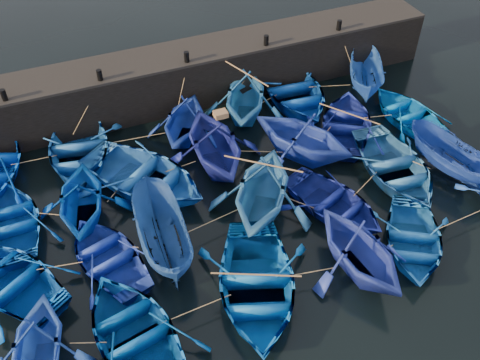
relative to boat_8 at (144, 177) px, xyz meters
name	(u,v)px	position (x,y,z in m)	size (l,w,h in m)	color
ground	(273,248)	(3.52, -4.99, -0.60)	(120.00, 120.00, 0.00)	black
quay_wall	(183,77)	(3.52, 5.51, 0.65)	(26.00, 2.50, 2.50)	black
quay_top	(181,54)	(3.52, 5.51, 1.96)	(26.00, 2.50, 0.12)	black
bollard_0	(4,95)	(-4.48, 4.61, 2.27)	(0.24, 0.24, 0.50)	black
bollard_1	(100,75)	(-0.48, 4.61, 2.27)	(0.24, 0.24, 0.50)	black
bollard_2	(187,57)	(3.52, 4.61, 2.27)	(0.24, 0.24, 0.50)	black
bollard_3	(266,40)	(7.52, 4.61, 2.27)	(0.24, 0.24, 0.50)	black
bollard_4	(339,25)	(11.52, 4.61, 2.27)	(0.24, 0.24, 0.50)	black
boat_1	(78,150)	(-2.21, 2.80, -0.03)	(3.93, 5.50, 1.14)	#144F96
boat_2	(184,119)	(2.56, 2.51, 0.45)	(3.43, 3.98, 2.09)	#153397
boat_3	(245,95)	(5.76, 2.99, 0.60)	(3.93, 4.55, 2.40)	#246BB4
boat_4	(293,90)	(8.47, 3.31, 0.01)	(4.16, 5.81, 1.21)	navy
boat_5	(366,76)	(12.29, 2.70, 0.26)	(1.67, 4.42, 1.71)	blue
boat_6	(13,221)	(-5.24, -0.36, -0.14)	(3.18, 4.44, 0.92)	#064199
boat_7	(81,199)	(-2.61, -0.82, 0.50)	(3.59, 4.16, 2.19)	#023996
boat_8	(144,177)	(0.00, 0.00, 0.00)	(4.11, 5.74, 1.19)	blue
boat_9	(215,143)	(3.18, 0.15, 0.69)	(4.21, 4.88, 2.57)	navy
boat_10	(303,135)	(6.87, -0.72, 0.63)	(4.02, 4.66, 2.46)	#203BA4
boat_11	(347,123)	(9.67, 0.05, -0.09)	(3.46, 4.84, 1.00)	navy
boat_12	(407,112)	(12.77, -0.26, -0.14)	(3.11, 4.35, 0.90)	blue
boat_13	(10,279)	(-5.58, -3.13, -0.10)	(3.44, 4.81, 1.00)	#003B90
boat_14	(109,256)	(-2.24, -3.41, -0.15)	(3.07, 4.29, 0.89)	#1A32AC
boat_15	(161,234)	(-0.26, -3.52, 0.30)	(1.75, 4.65, 1.80)	navy
boat_16	(262,189)	(3.88, -3.13, 0.67)	(4.14, 4.80, 2.52)	#2B6DB0
boat_17	(334,203)	(6.52, -4.21, -0.13)	(3.18, 4.45, 0.92)	navy
boat_18	(395,167)	(9.91, -3.37, -0.05)	(3.76, 5.25, 1.09)	#23619A
boat_19	(450,158)	(12.13, -4.07, 0.23)	(1.62, 4.29, 1.66)	navy
boat_20	(36,346)	(-4.99, -6.42, 0.39)	(3.23, 3.75, 1.97)	blue
boat_21	(135,333)	(-2.13, -6.82, -0.07)	(3.62, 5.06, 1.05)	navy
boat_22	(256,286)	(2.08, -6.67, -0.02)	(3.99, 5.58, 1.16)	#0755B2
boat_23	(360,249)	(5.84, -7.01, 0.55)	(3.74, 4.34, 2.28)	#2437A1
boat_24	(413,240)	(8.29, -6.94, -0.14)	(3.12, 4.35, 0.90)	#155CB3
wooden_crate	(221,114)	(3.48, 0.15, 2.09)	(0.54, 0.43, 0.24)	olive
mooring_ropes	(228,150)	(3.69, -0.04, 0.27)	(18.23, 11.57, 2.10)	tan
loose_oars	(281,147)	(5.35, -1.69, 1.21)	(9.84, 11.74, 1.58)	#99724C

